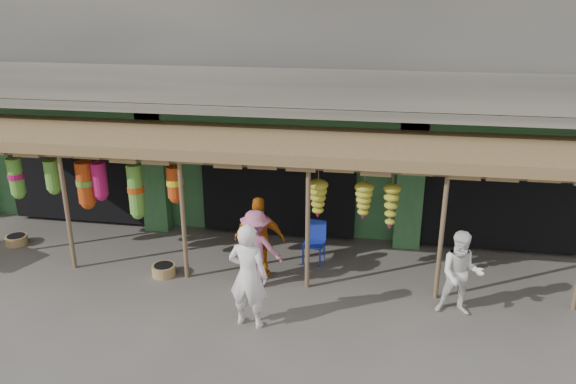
% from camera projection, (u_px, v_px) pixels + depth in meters
% --- Properties ---
extents(ground, '(80.00, 80.00, 0.00)m').
position_uv_depth(ground, '(260.00, 278.00, 11.55)').
color(ground, '#514C47').
rests_on(ground, ground).
extents(building, '(16.40, 6.80, 7.00)m').
position_uv_depth(building, '(297.00, 78.00, 14.90)').
color(building, gray).
rests_on(building, ground).
extents(awning, '(14.00, 2.70, 2.79)m').
position_uv_depth(awning, '(257.00, 147.00, 11.43)').
color(awning, brown).
rests_on(awning, ground).
extents(blue_chair, '(0.49, 0.50, 0.92)m').
position_uv_depth(blue_chair, '(315.00, 239.00, 12.12)').
color(blue_chair, '#182C9E').
rests_on(blue_chair, ground).
extents(basket_left, '(0.54, 0.54, 0.21)m').
position_uv_depth(basket_left, '(17.00, 240.00, 13.05)').
color(basket_left, brown).
rests_on(basket_left, ground).
extents(basket_right, '(0.57, 0.57, 0.22)m').
position_uv_depth(basket_right, '(164.00, 270.00, 11.64)').
color(basket_right, '#997947').
rests_on(basket_right, ground).
extents(person_front, '(0.77, 0.57, 1.93)m').
position_uv_depth(person_front, '(248.00, 276.00, 9.64)').
color(person_front, white).
rests_on(person_front, ground).
extents(person_right, '(0.80, 0.64, 1.62)m').
position_uv_depth(person_right, '(461.00, 274.00, 10.04)').
color(person_right, white).
rests_on(person_right, ground).
extents(person_vendor, '(1.04, 0.47, 1.76)m').
position_uv_depth(person_vendor, '(260.00, 239.00, 11.28)').
color(person_vendor, '#C46812').
rests_on(person_vendor, ground).
extents(person_shopper, '(1.06, 0.63, 1.61)m').
position_uv_depth(person_shopper, '(256.00, 249.00, 11.01)').
color(person_shopper, '#C26687').
rests_on(person_shopper, ground).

